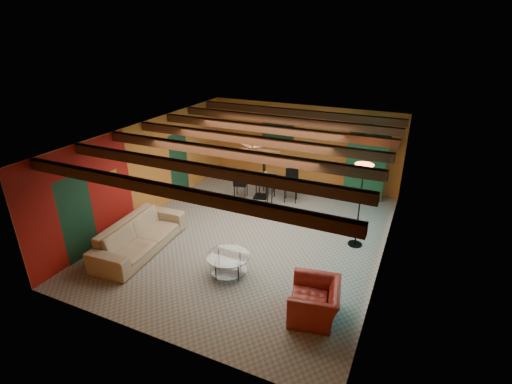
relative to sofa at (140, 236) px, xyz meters
The scene contains 11 objects.
room 3.52m from the sofa, 40.99° to the left, with size 6.52×8.01×2.71m.
sofa is the anchor object (origin of this frame).
armchair 4.57m from the sofa, ahead, with size 1.05×0.92×0.68m, color maroon.
coffee_table 2.44m from the sofa, ahead, with size 0.96×0.96×0.49m, color silver, non-canonical shape.
dining_table 4.31m from the sofa, 67.94° to the left, with size 1.99×1.99×1.03m, color silver, non-canonical shape.
armoire 7.07m from the sofa, 51.35° to the left, with size 1.14×0.56×2.00m, color brown.
floor_lamp 5.38m from the sofa, 26.94° to the left, with size 0.44×0.44×2.16m, color black, non-canonical shape.
ceiling_fan 3.46m from the sofa, 39.30° to the left, with size 1.50×1.50×0.44m, color #472614, non-canonical shape.
painting 6.04m from the sofa, 77.30° to the left, with size 1.05×0.03×0.65m, color black.
potted_plant 7.28m from the sofa, 51.35° to the left, with size 0.42×0.36×0.47m, color #26661E.
vase 4.37m from the sofa, 67.94° to the left, with size 0.19×0.19×0.20m, color orange.
Camera 1 is at (3.73, -7.98, 5.13)m, focal length 26.92 mm.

